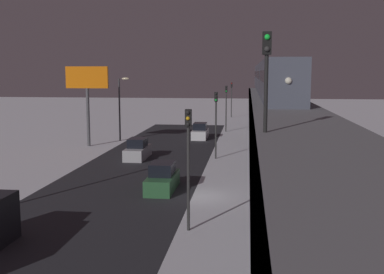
% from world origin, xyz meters
% --- Properties ---
extents(ground_plane, '(240.00, 240.00, 0.00)m').
position_xyz_m(ground_plane, '(0.00, 0.00, 0.00)').
color(ground_plane, white).
extents(avenue_asphalt, '(11.00, 86.52, 0.01)m').
position_xyz_m(avenue_asphalt, '(5.88, 0.00, 0.00)').
color(avenue_asphalt, '#28282D').
rests_on(avenue_asphalt, ground_plane).
extents(elevated_railway, '(5.00, 86.52, 5.86)m').
position_xyz_m(elevated_railway, '(-5.73, 0.00, 5.05)').
color(elevated_railway, slate).
rests_on(elevated_railway, ground_plane).
extents(subway_train, '(2.94, 55.47, 3.40)m').
position_xyz_m(subway_train, '(-5.83, -28.27, 7.64)').
color(subway_train, '#4C5160').
rests_on(subway_train, elevated_railway).
extents(rail_signal, '(0.36, 0.41, 4.00)m').
position_xyz_m(rail_signal, '(-3.95, 11.63, 8.59)').
color(rail_signal, black).
rests_on(rail_signal, elevated_railway).
extents(sedan_white, '(1.80, 4.62, 1.97)m').
position_xyz_m(sedan_white, '(2.68, -28.03, 0.80)').
color(sedan_white, silver).
rests_on(sedan_white, ground_plane).
extents(sedan_green, '(1.80, 4.70, 1.97)m').
position_xyz_m(sedan_green, '(2.68, -1.45, 0.80)').
color(sedan_green, '#2D6038').
rests_on(sedan_green, ground_plane).
extents(sedan_silver, '(1.80, 4.70, 1.97)m').
position_xyz_m(sedan_silver, '(7.28, -13.43, 0.80)').
color(sedan_silver, '#B2B2B7').
rests_on(sedan_silver, ground_plane).
extents(traffic_light_near, '(0.32, 0.44, 6.40)m').
position_xyz_m(traffic_light_near, '(-0.22, 6.93, 4.20)').
color(traffic_light_near, '#2D2D2D').
rests_on(traffic_light_near, ground_plane).
extents(traffic_light_mid, '(0.32, 0.44, 6.40)m').
position_xyz_m(traffic_light_mid, '(-0.22, -14.21, 4.20)').
color(traffic_light_mid, '#2D2D2D').
rests_on(traffic_light_mid, ground_plane).
extents(traffic_light_far, '(0.32, 0.44, 6.40)m').
position_xyz_m(traffic_light_far, '(-0.22, -35.35, 4.20)').
color(traffic_light_far, '#2D2D2D').
rests_on(traffic_light_far, ground_plane).
extents(traffic_light_distant, '(0.32, 0.44, 6.40)m').
position_xyz_m(traffic_light_distant, '(-0.22, -56.49, 4.20)').
color(traffic_light_distant, '#2D2D2D').
rests_on(traffic_light_distant, ground_plane).
extents(commercial_billboard, '(4.80, 0.36, 8.90)m').
position_xyz_m(commercial_billboard, '(14.52, -20.35, 6.83)').
color(commercial_billboard, '#4C4C51').
rests_on(commercial_billboard, ground_plane).
extents(street_lamp_far, '(1.35, 0.44, 7.65)m').
position_xyz_m(street_lamp_far, '(11.95, -25.00, 4.81)').
color(street_lamp_far, '#38383D').
rests_on(street_lamp_far, ground_plane).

